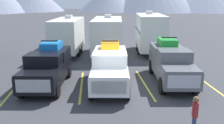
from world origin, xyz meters
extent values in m
plane|color=#38383D|center=(0.00, 0.00, 0.00)|extent=(240.00, 240.00, 0.00)
cube|color=black|center=(-3.98, 1.01, 0.90)|extent=(2.52, 5.37, 0.97)
cube|color=black|center=(-4.15, -0.86, 1.42)|extent=(2.10, 1.63, 0.08)
cube|color=black|center=(-4.02, 0.54, 1.75)|extent=(2.05, 1.52, 0.73)
cube|color=slate|center=(-4.07, 0.00, 1.78)|extent=(1.82, 0.37, 0.54)
cube|color=black|center=(-3.85, 2.41, 1.69)|extent=(2.23, 2.57, 0.63)
cube|color=silver|center=(-4.21, -1.56, 0.95)|extent=(1.75, 0.22, 0.68)
cylinder|color=black|center=(-3.20, -0.84, 0.41)|extent=(0.35, 0.85, 0.83)
cylinder|color=black|center=(-5.08, -0.67, 0.41)|extent=(0.35, 0.85, 0.83)
cylinder|color=black|center=(-2.87, 2.68, 0.41)|extent=(0.35, 0.85, 0.83)
cylinder|color=black|center=(-4.76, 2.85, 0.41)|extent=(0.35, 0.85, 0.83)
cube|color=blue|center=(-3.85, 2.41, 2.23)|extent=(1.27, 1.63, 0.45)
cylinder|color=black|center=(-3.44, 1.84, 2.23)|extent=(0.22, 0.45, 0.44)
cylinder|color=black|center=(-4.36, 1.92, 2.23)|extent=(0.22, 0.45, 0.44)
cylinder|color=black|center=(-3.34, 2.89, 2.23)|extent=(0.22, 0.45, 0.44)
cylinder|color=black|center=(-4.26, 2.97, 2.23)|extent=(0.22, 0.45, 0.44)
cube|color=black|center=(-3.89, 1.98, 2.61)|extent=(1.03, 0.17, 0.08)
cube|color=white|center=(-0.24, 0.55, 0.93)|extent=(2.52, 5.69, 0.96)
cube|color=white|center=(-0.42, -1.43, 1.45)|extent=(2.08, 1.72, 0.08)
cube|color=white|center=(-0.28, 0.05, 1.80)|extent=(2.03, 1.60, 0.79)
cube|color=slate|center=(-0.33, -0.52, 1.84)|extent=(1.80, 0.38, 0.58)
cube|color=white|center=(-0.10, 2.04, 1.71)|extent=(2.21, 2.71, 0.61)
cube|color=silver|center=(-0.48, -2.17, 0.98)|extent=(1.72, 0.22, 0.67)
cylinder|color=black|center=(0.52, -1.41, 0.45)|extent=(0.36, 0.92, 0.90)
cylinder|color=black|center=(-1.34, -1.24, 0.45)|extent=(0.36, 0.92, 0.90)
cylinder|color=black|center=(0.86, 2.34, 0.45)|extent=(0.36, 0.92, 0.90)
cylinder|color=black|center=(-1.00, 2.51, 0.45)|extent=(0.36, 0.92, 0.90)
cube|color=orange|center=(-0.10, 2.04, 2.24)|extent=(1.26, 1.72, 0.45)
cylinder|color=black|center=(0.30, 1.44, 2.24)|extent=(0.22, 0.45, 0.44)
cylinder|color=black|center=(-0.61, 1.52, 2.24)|extent=(0.22, 0.45, 0.44)
cylinder|color=black|center=(0.40, 2.55, 2.24)|extent=(0.22, 0.45, 0.44)
cylinder|color=black|center=(-0.50, 2.63, 2.24)|extent=(0.22, 0.45, 0.44)
cube|color=black|center=(-0.14, 1.58, 2.62)|extent=(1.02, 0.17, 0.08)
cube|color=#595B60|center=(3.66, 1.12, 0.97)|extent=(2.51, 5.99, 1.00)
cube|color=#595B60|center=(3.47, -0.97, 1.51)|extent=(2.05, 1.80, 0.08)
cube|color=#595B60|center=(3.62, 0.59, 1.83)|extent=(2.00, 1.68, 0.73)
cube|color=slate|center=(3.56, -0.01, 1.87)|extent=(1.76, 0.37, 0.54)
cube|color=#595B60|center=(3.81, 2.68, 1.78)|extent=(2.19, 2.85, 0.62)
cube|color=silver|center=(3.40, -1.76, 1.02)|extent=(1.69, 0.21, 0.70)
cylinder|color=black|center=(4.40, -0.94, 0.47)|extent=(0.36, 0.96, 0.94)
cylinder|color=black|center=(2.57, -0.77, 0.47)|extent=(0.36, 0.96, 0.94)
cylinder|color=black|center=(4.76, 3.01, 0.47)|extent=(0.36, 0.96, 0.94)
cylinder|color=black|center=(2.93, 3.17, 0.47)|extent=(0.36, 0.96, 0.94)
cube|color=green|center=(3.81, 2.68, 2.31)|extent=(1.25, 1.81, 0.45)
cylinder|color=black|center=(4.20, 2.06, 2.31)|extent=(0.22, 0.45, 0.44)
cylinder|color=black|center=(3.31, 2.14, 2.31)|extent=(0.22, 0.45, 0.44)
cylinder|color=black|center=(4.31, 3.23, 2.31)|extent=(0.22, 0.45, 0.44)
cylinder|color=black|center=(3.41, 3.31, 2.31)|extent=(0.22, 0.45, 0.44)
cube|color=black|center=(3.76, 2.20, 2.69)|extent=(1.00, 0.17, 0.08)
cube|color=gold|center=(-5.86, 0.88, 0.00)|extent=(0.12, 5.50, 0.01)
cube|color=gold|center=(-1.95, 0.88, 0.00)|extent=(0.12, 5.50, 0.01)
cube|color=gold|center=(1.95, 0.88, 0.00)|extent=(0.12, 5.50, 0.01)
cube|color=gold|center=(5.86, 0.88, 0.00)|extent=(0.12, 5.50, 0.01)
cube|color=silver|center=(-3.50, 9.63, 1.93)|extent=(2.98, 6.25, 2.81)
cube|color=brown|center=(-4.68, 9.76, 2.08)|extent=(0.64, 5.76, 0.24)
cube|color=silver|center=(-3.41, 10.53, 3.49)|extent=(0.67, 0.76, 0.30)
cube|color=#333333|center=(-3.89, 6.04, 0.32)|extent=(0.25, 1.21, 0.12)
cylinder|color=black|center=(-2.51, 8.80, 0.38)|extent=(0.30, 0.78, 0.76)
cylinder|color=black|center=(-4.66, 9.03, 0.38)|extent=(0.30, 0.78, 0.76)
cylinder|color=black|center=(-2.35, 10.24, 0.38)|extent=(0.30, 0.78, 0.76)
cylinder|color=black|center=(-4.50, 10.47, 0.38)|extent=(0.30, 0.78, 0.76)
cube|color=silver|center=(0.19, 9.19, 1.96)|extent=(3.27, 7.00, 2.86)
cube|color=#4C6B99|center=(-1.09, 9.33, 2.10)|extent=(0.72, 6.46, 0.24)
cube|color=silver|center=(0.30, 10.20, 3.54)|extent=(0.67, 0.76, 0.30)
cube|color=#333333|center=(-0.24, 5.23, 0.32)|extent=(0.25, 1.21, 0.12)
cylinder|color=black|center=(1.27, 8.26, 0.38)|extent=(0.30, 0.78, 0.76)
cylinder|color=black|center=(-1.07, 8.51, 0.38)|extent=(0.30, 0.78, 0.76)
cylinder|color=black|center=(1.44, 9.87, 0.38)|extent=(0.30, 0.78, 0.76)
cylinder|color=black|center=(-0.89, 10.13, 0.38)|extent=(0.30, 0.78, 0.76)
cube|color=silver|center=(4.32, 9.86, 2.11)|extent=(3.03, 6.40, 3.16)
cube|color=#4C6B99|center=(3.13, 9.99, 2.27)|extent=(0.66, 5.90, 0.24)
cube|color=silver|center=(4.42, 10.78, 3.84)|extent=(0.67, 0.76, 0.30)
cube|color=#333333|center=(3.93, 6.19, 0.32)|extent=(0.25, 1.21, 0.12)
cylinder|color=black|center=(5.33, 9.01, 0.38)|extent=(0.30, 0.78, 0.76)
cylinder|color=black|center=(3.16, 9.24, 0.38)|extent=(0.30, 0.78, 0.76)
cylinder|color=black|center=(5.49, 10.48, 0.38)|extent=(0.30, 0.78, 0.76)
cylinder|color=black|center=(3.32, 10.72, 0.38)|extent=(0.30, 0.78, 0.76)
cube|color=maroon|center=(2.53, -5.18, 1.13)|extent=(0.25, 0.28, 0.59)
sphere|color=brown|center=(2.53, -5.18, 1.54)|extent=(0.23, 0.23, 0.23)
cylinder|color=maroon|center=(2.57, -5.06, 1.10)|extent=(0.10, 0.10, 0.53)
cylinder|color=maroon|center=(2.50, -5.31, 1.10)|extent=(0.10, 0.10, 0.53)
camera|label=1|loc=(-1.26, -13.32, 5.13)|focal=39.36mm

